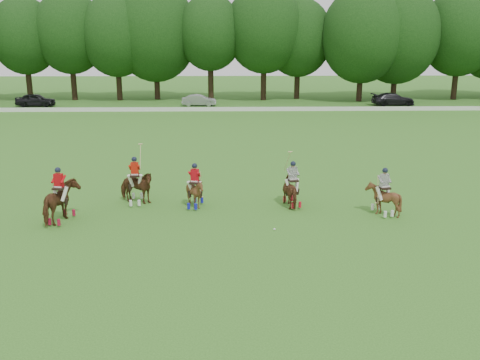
{
  "coord_description": "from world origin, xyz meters",
  "views": [
    {
      "loc": [
        1.97,
        -20.11,
        8.01
      ],
      "look_at": [
        2.57,
        4.2,
        1.4
      ],
      "focal_mm": 40.0,
      "sensor_mm": 36.0,
      "label": 1
    }
  ],
  "objects_px": {
    "polo_red_b": "(136,187)",
    "polo_ball": "(274,229)",
    "polo_red_c": "(195,192)",
    "car_mid": "(199,100)",
    "polo_red_a": "(61,202)",
    "polo_stripe_b": "(383,198)",
    "car_left": "(36,100)",
    "car_right": "(393,99)",
    "polo_stripe_a": "(292,190)"
  },
  "relations": [
    {
      "from": "polo_red_b",
      "to": "polo_stripe_a",
      "type": "height_order",
      "value": "polo_red_b"
    },
    {
      "from": "polo_red_a",
      "to": "polo_ball",
      "type": "relative_size",
      "value": 27.6
    },
    {
      "from": "polo_red_b",
      "to": "car_left",
      "type": "bearing_deg",
      "value": 115.26
    },
    {
      "from": "polo_red_b",
      "to": "polo_ball",
      "type": "xyz_separation_m",
      "value": [
        6.47,
        -3.88,
        -0.8
      ]
    },
    {
      "from": "car_mid",
      "to": "car_right",
      "type": "relative_size",
      "value": 0.8
    },
    {
      "from": "polo_stripe_b",
      "to": "polo_stripe_a",
      "type": "bearing_deg",
      "value": 160.82
    },
    {
      "from": "polo_red_a",
      "to": "polo_red_b",
      "type": "distance_m",
      "value": 3.85
    },
    {
      "from": "polo_red_a",
      "to": "polo_stripe_a",
      "type": "distance_m",
      "value": 10.66
    },
    {
      "from": "polo_red_c",
      "to": "car_mid",
      "type": "bearing_deg",
      "value": 92.56
    },
    {
      "from": "polo_stripe_b",
      "to": "polo_red_c",
      "type": "bearing_deg",
      "value": 171.53
    },
    {
      "from": "polo_red_c",
      "to": "polo_ball",
      "type": "xyz_separation_m",
      "value": [
        3.53,
        -3.21,
        -0.72
      ]
    },
    {
      "from": "polo_red_b",
      "to": "polo_ball",
      "type": "height_order",
      "value": "polo_red_b"
    },
    {
      "from": "polo_red_c",
      "to": "polo_stripe_b",
      "type": "xyz_separation_m",
      "value": [
        8.67,
        -1.29,
        0.02
      ]
    },
    {
      "from": "polo_red_a",
      "to": "polo_red_b",
      "type": "bearing_deg",
      "value": 42.11
    },
    {
      "from": "polo_red_b",
      "to": "polo_stripe_a",
      "type": "distance_m",
      "value": 7.63
    },
    {
      "from": "polo_red_c",
      "to": "polo_red_b",
      "type": "bearing_deg",
      "value": 167.09
    },
    {
      "from": "polo_red_a",
      "to": "polo_ball",
      "type": "bearing_deg",
      "value": -7.92
    },
    {
      "from": "car_left",
      "to": "polo_red_a",
      "type": "distance_m",
      "value": 42.68
    },
    {
      "from": "polo_red_c",
      "to": "polo_ball",
      "type": "relative_size",
      "value": 24.16
    },
    {
      "from": "car_mid",
      "to": "polo_stripe_a",
      "type": "height_order",
      "value": "polo_stripe_a"
    },
    {
      "from": "car_right",
      "to": "polo_red_c",
      "type": "relative_size",
      "value": 2.29
    },
    {
      "from": "polo_stripe_a",
      "to": "polo_stripe_b",
      "type": "bearing_deg",
      "value": -19.18
    },
    {
      "from": "polo_red_b",
      "to": "polo_red_c",
      "type": "xyz_separation_m",
      "value": [
        2.94,
        -0.67,
        -0.08
      ]
    },
    {
      "from": "car_right",
      "to": "polo_red_a",
      "type": "height_order",
      "value": "polo_red_a"
    },
    {
      "from": "car_mid",
      "to": "polo_ball",
      "type": "xyz_separation_m",
      "value": [
        5.23,
        -41.32,
        -0.61
      ]
    },
    {
      "from": "polo_red_a",
      "to": "polo_stripe_b",
      "type": "bearing_deg",
      "value": 2.45
    },
    {
      "from": "car_left",
      "to": "car_mid",
      "type": "height_order",
      "value": "car_left"
    },
    {
      "from": "car_right",
      "to": "polo_red_b",
      "type": "xyz_separation_m",
      "value": [
        -24.04,
        -37.44,
        0.13
      ]
    },
    {
      "from": "car_right",
      "to": "polo_stripe_a",
      "type": "relative_size",
      "value": 1.8
    },
    {
      "from": "polo_stripe_a",
      "to": "polo_red_a",
      "type": "bearing_deg",
      "value": -169.13
    },
    {
      "from": "polo_red_b",
      "to": "polo_stripe_a",
      "type": "bearing_deg",
      "value": -4.31
    },
    {
      "from": "polo_red_a",
      "to": "polo_red_c",
      "type": "xyz_separation_m",
      "value": [
        5.8,
        1.91,
        -0.15
      ]
    },
    {
      "from": "polo_stripe_a",
      "to": "polo_red_b",
      "type": "bearing_deg",
      "value": 175.69
    },
    {
      "from": "car_mid",
      "to": "polo_red_c",
      "type": "height_order",
      "value": "polo_red_c"
    },
    {
      "from": "car_right",
      "to": "polo_red_c",
      "type": "distance_m",
      "value": 43.57
    },
    {
      "from": "car_right",
      "to": "polo_stripe_b",
      "type": "relative_size",
      "value": 2.24
    },
    {
      "from": "car_left",
      "to": "polo_ball",
      "type": "bearing_deg",
      "value": -150.34
    },
    {
      "from": "polo_red_a",
      "to": "polo_red_b",
      "type": "height_order",
      "value": "polo_red_b"
    },
    {
      "from": "car_right",
      "to": "polo_stripe_a",
      "type": "xyz_separation_m",
      "value": [
        -16.43,
        -38.02,
        0.07
      ]
    },
    {
      "from": "car_left",
      "to": "polo_red_c",
      "type": "xyz_separation_m",
      "value": [
        20.6,
        -38.12,
        0.02
      ]
    },
    {
      "from": "car_left",
      "to": "polo_red_a",
      "type": "relative_size",
      "value": 1.77
    },
    {
      "from": "polo_red_b",
      "to": "polo_ball",
      "type": "distance_m",
      "value": 7.59
    },
    {
      "from": "car_mid",
      "to": "polo_red_a",
      "type": "relative_size",
      "value": 1.6
    },
    {
      "from": "polo_red_a",
      "to": "polo_stripe_a",
      "type": "height_order",
      "value": "polo_stripe_a"
    },
    {
      "from": "polo_stripe_b",
      "to": "polo_ball",
      "type": "relative_size",
      "value": 24.67
    },
    {
      "from": "car_mid",
      "to": "car_right",
      "type": "bearing_deg",
      "value": -89.25
    },
    {
      "from": "polo_ball",
      "to": "polo_stripe_b",
      "type": "bearing_deg",
      "value": 20.43
    },
    {
      "from": "car_mid",
      "to": "car_right",
      "type": "height_order",
      "value": "car_right"
    },
    {
      "from": "polo_red_c",
      "to": "car_right",
      "type": "bearing_deg",
      "value": 61.03
    },
    {
      "from": "car_right",
      "to": "polo_ball",
      "type": "height_order",
      "value": "car_right"
    }
  ]
}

